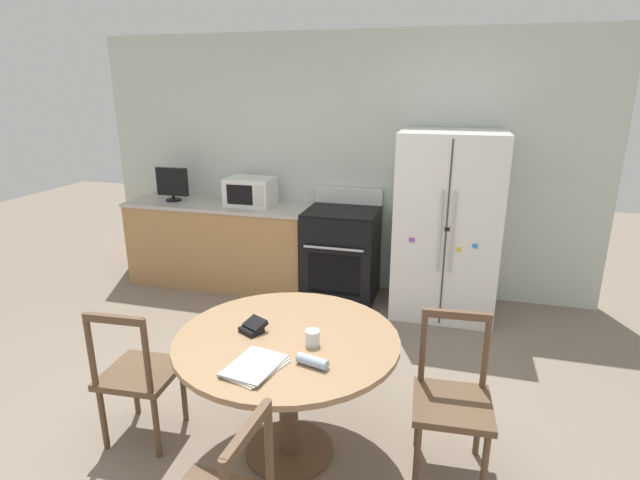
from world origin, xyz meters
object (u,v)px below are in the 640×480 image
object	(u,v)px
refrigerator	(447,225)
microwave	(251,191)
oven_range	(342,253)
countertop_tv	(172,183)
wallet	(253,327)
dining_chair_right	(452,401)
candle_glass	(312,339)
dining_chair_left	(138,375)

from	to	relation	value
refrigerator	microwave	world-z (taller)	refrigerator
oven_range	countertop_tv	world-z (taller)	countertop_tv
refrigerator	wallet	xyz separation A→B (m)	(-0.99, -2.25, -0.07)
refrigerator	oven_range	xyz separation A→B (m)	(-1.01, 0.05, -0.39)
refrigerator	microwave	xyz separation A→B (m)	(-1.99, 0.09, 0.19)
refrigerator	dining_chair_right	distance (m)	2.19
refrigerator	candle_glass	size ratio (longest dim) A/B	20.32
dining_chair_left	wallet	world-z (taller)	dining_chair_left
microwave	countertop_tv	world-z (taller)	countertop_tv
countertop_tv	dining_chair_left	size ratio (longest dim) A/B	0.40
candle_glass	wallet	size ratio (longest dim) A/B	0.50
dining_chair_right	countertop_tv	bearing A→B (deg)	-39.95
microwave	candle_glass	size ratio (longest dim) A/B	5.66
oven_range	dining_chair_left	world-z (taller)	oven_range
dining_chair_right	microwave	bearing A→B (deg)	-50.35
refrigerator	dining_chair_left	bearing A→B (deg)	-125.44
countertop_tv	wallet	size ratio (longest dim) A/B	2.13
wallet	refrigerator	bearing A→B (deg)	66.34
microwave	countertop_tv	distance (m)	0.88
oven_range	wallet	world-z (taller)	oven_range
oven_range	wallet	size ratio (longest dim) A/B	6.41
countertop_tv	wallet	bearing A→B (deg)	-50.70
dining_chair_right	wallet	size ratio (longest dim) A/B	5.35
refrigerator	dining_chair_right	size ratio (longest dim) A/B	1.89
refrigerator	candle_glass	bearing A→B (deg)	-105.08
countertop_tv	dining_chair_left	xyz separation A→B (m)	(1.18, -2.42, -0.66)
oven_range	dining_chair_right	distance (m)	2.47
oven_range	candle_glass	world-z (taller)	oven_range
dining_chair_right	candle_glass	world-z (taller)	dining_chair_right
countertop_tv	refrigerator	bearing A→B (deg)	-0.90
countertop_tv	wallet	distance (m)	2.99
oven_range	candle_glass	bearing A→B (deg)	-80.72
dining_chair_left	dining_chair_right	world-z (taller)	same
dining_chair_right	wallet	bearing A→B (deg)	1.98
countertop_tv	candle_glass	size ratio (longest dim) A/B	4.26
countertop_tv	dining_chair_left	distance (m)	2.77
oven_range	wallet	distance (m)	2.33
wallet	microwave	bearing A→B (deg)	113.16
countertop_tv	oven_range	bearing A→B (deg)	0.20
countertop_tv	candle_glass	world-z (taller)	countertop_tv
dining_chair_right	candle_glass	xyz separation A→B (m)	(-0.75, -0.17, 0.36)
candle_glass	wallet	bearing A→B (deg)	170.98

